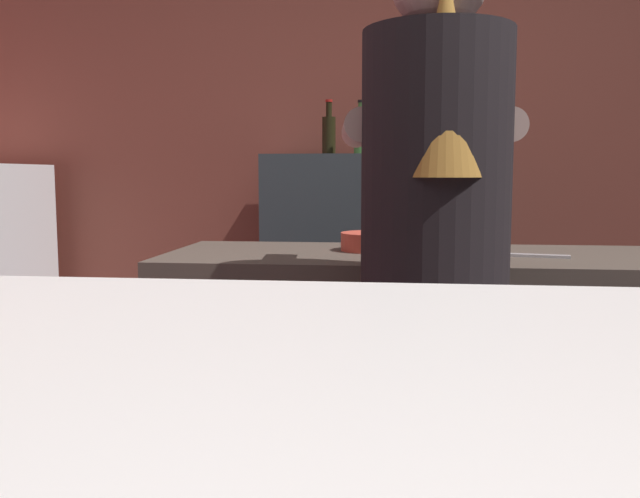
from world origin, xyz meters
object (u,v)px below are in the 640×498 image
(bartender, at_px, (435,248))
(bottle_hot_sauce, at_px, (361,133))
(bottle_soy, at_px, (329,134))
(mixing_bowl, at_px, (374,242))
(chefs_knife, at_px, (526,255))
(bottle_olive_oil, at_px, (387,138))
(bottle_vinegar, at_px, (382,137))

(bartender, height_order, bottle_hot_sauce, bartender)
(bartender, distance_m, bottle_soy, 1.72)
(mixing_bowl, bearing_deg, chefs_knife, -13.98)
(bottle_olive_oil, relative_size, bottle_vinegar, 1.00)
(bottle_hot_sauce, bearing_deg, bottle_olive_oil, 39.53)
(bottle_olive_oil, height_order, bottle_vinegar, same)
(bottle_soy, relative_size, bottle_vinegar, 1.26)
(mixing_bowl, xyz_separation_m, bottle_soy, (-0.25, 1.12, 0.40))
(mixing_bowl, relative_size, chefs_knife, 0.85)
(bartender, distance_m, bottle_olive_oil, 1.69)
(chefs_knife, relative_size, bottle_vinegar, 1.19)
(bartender, height_order, chefs_knife, bartender)
(chefs_knife, distance_m, bottle_vinegar, 1.29)
(chefs_knife, xyz_separation_m, bottle_vinegar, (-0.44, 1.14, 0.40))
(bottle_soy, bearing_deg, bottle_vinegar, -19.74)
(bartender, bearing_deg, chefs_knife, -40.43)
(mixing_bowl, bearing_deg, bottle_hot_sauce, 95.40)
(bartender, distance_m, bottle_vinegar, 1.59)
(mixing_bowl, bearing_deg, bartender, -72.80)
(bottle_hot_sauce, height_order, bottle_vinegar, bottle_hot_sauce)
(bottle_vinegar, bearing_deg, bottle_olive_oil, 78.28)
(bottle_soy, height_order, bottle_olive_oil, bottle_soy)
(mixing_bowl, bearing_deg, bottle_vinegar, 90.19)
(bottle_hot_sauce, bearing_deg, bottle_soy, 151.71)
(bottle_olive_oil, xyz_separation_m, bottle_vinegar, (-0.02, -0.10, -0.00))
(bottle_hot_sauce, distance_m, bottle_olive_oil, 0.15)
(bartender, height_order, bottle_olive_oil, bartender)
(mixing_bowl, height_order, chefs_knife, mixing_bowl)
(mixing_bowl, xyz_separation_m, bottle_olive_oil, (0.02, 1.13, 0.38))
(bottle_soy, xyz_separation_m, bottle_vinegar, (0.25, -0.09, -0.02))
(mixing_bowl, height_order, bottle_soy, bottle_soy)
(bottle_soy, xyz_separation_m, bottle_olive_oil, (0.27, 0.01, -0.02))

